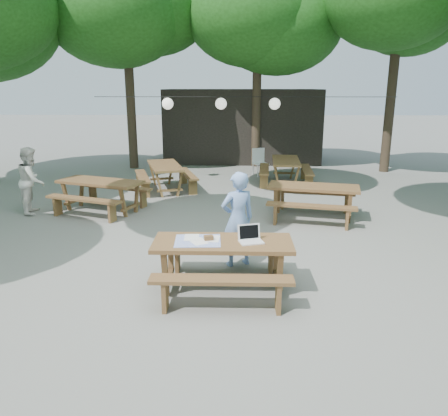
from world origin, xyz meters
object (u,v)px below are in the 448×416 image
Objects in this scene: woman at (238,219)px; plastic_chair at (260,168)px; main_picnic_table at (223,265)px; picnic_table_nw at (101,195)px; second_person at (32,180)px.

woman is 7.77m from plastic_chair.
main_picnic_table is 5.11m from picnic_table_nw.
woman is at bearing 76.90° from main_picnic_table.
main_picnic_table is 8.71m from plastic_chair.
woman reaches higher than main_picnic_table.
plastic_chair is (4.04, 4.53, -0.13)m from picnic_table_nw.
second_person is at bearing -55.91° from woman.
picnic_table_nw is at bearing 126.19° from main_picnic_table.
picnic_table_nw is (-3.02, 4.12, 0.00)m from main_picnic_table.
woman reaches higher than plastic_chair.
main_picnic_table is 0.86× the size of picnic_table_nw.
second_person is (-1.56, -0.15, 0.39)m from picnic_table_nw.
plastic_chair is (0.80, 7.71, -0.54)m from woman.
plastic_chair is (1.02, 8.65, -0.13)m from main_picnic_table.
woman reaches higher than picnic_table_nw.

